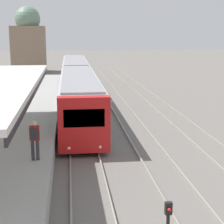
# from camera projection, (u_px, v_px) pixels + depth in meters

# --- Properties ---
(person_on_platform) EXTENTS (0.40, 0.40, 1.66)m
(person_on_platform) POSITION_uv_depth(u_px,v_px,m) (35.00, 137.00, 15.21)
(person_on_platform) COLOR #2D2D33
(person_on_platform) RESTS_ON station_platform
(train_near) EXTENTS (2.61, 31.81, 3.21)m
(train_near) POSITION_uv_depth(u_px,v_px,m) (77.00, 82.00, 33.75)
(train_near) COLOR red
(train_near) RESTS_ON ground_plane
(signal_post_near) EXTENTS (0.20, 0.21, 1.58)m
(signal_post_near) POSITION_uv_depth(u_px,v_px,m) (168.00, 222.00, 10.49)
(signal_post_near) COLOR black
(signal_post_near) RESTS_ON ground_plane
(distant_domed_building) EXTENTS (4.96, 4.96, 9.96)m
(distant_domed_building) POSITION_uv_depth(u_px,v_px,m) (29.00, 42.00, 57.25)
(distant_domed_building) COLOR #89705B
(distant_domed_building) RESTS_ON ground_plane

